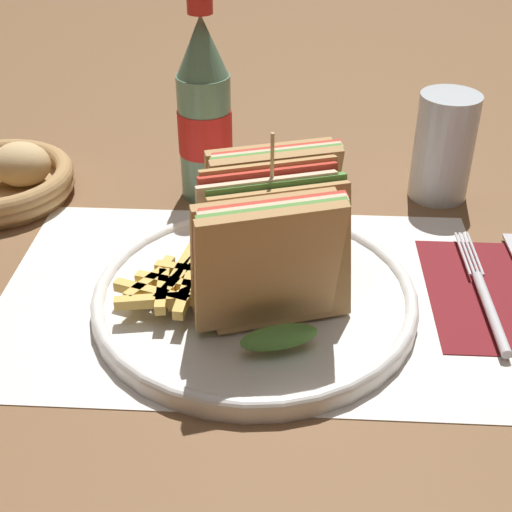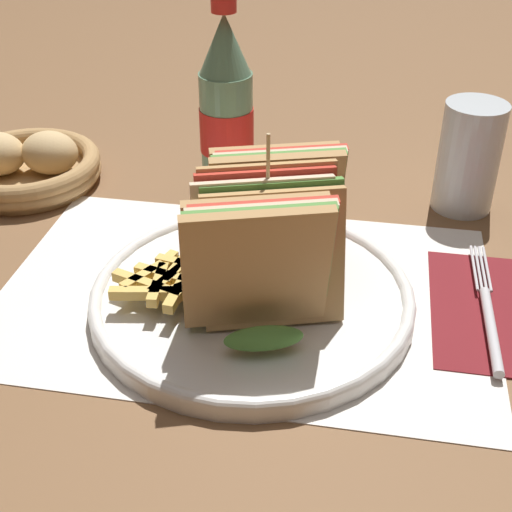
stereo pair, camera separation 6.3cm
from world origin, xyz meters
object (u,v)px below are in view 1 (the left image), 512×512
plate_main (255,296)px  club_sandwich (272,237)px  fork (486,299)px  coke_bottle_near (204,114)px  glass_near (443,154)px

plate_main → club_sandwich: 0.07m
fork → coke_bottle_near: size_ratio=0.83×
plate_main → glass_near: 0.30m
club_sandwich → coke_bottle_near: 0.23m
plate_main → fork: bearing=2.7°
fork → glass_near: (-0.01, 0.21, 0.04)m
plate_main → glass_near: bearing=48.3°
plate_main → glass_near: glass_near is taller
fork → glass_near: bearing=92.3°
plate_main → coke_bottle_near: (-0.07, 0.21, 0.09)m
fork → plate_main: bearing=-177.9°
plate_main → coke_bottle_near: bearing=107.6°
plate_main → club_sandwich: bearing=-11.7°
fork → club_sandwich: bearing=-176.8°
club_sandwich → fork: (0.19, 0.01, -0.07)m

